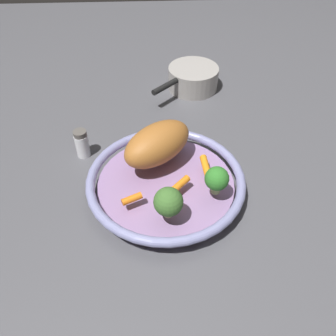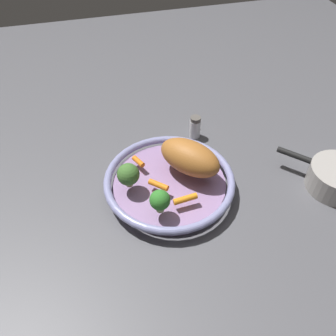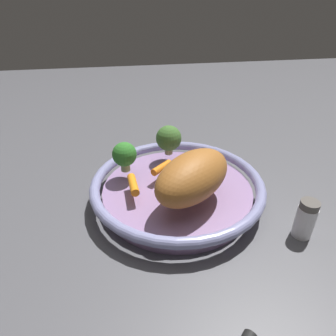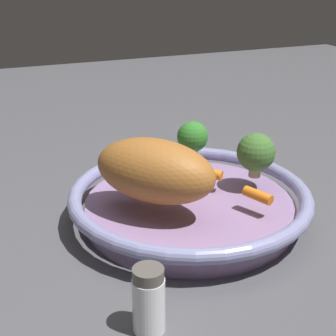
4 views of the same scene
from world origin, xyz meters
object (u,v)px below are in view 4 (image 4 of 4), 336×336
(roast_chicken_piece, at_px, (155,170))
(baby_carrot_right, at_px, (204,172))
(broccoli_floret_edge, at_px, (257,153))
(salt_shaker, at_px, (149,300))
(baby_carrot_near_rim, at_px, (157,162))
(baby_carrot_back, at_px, (258,195))
(broccoli_floret_large, at_px, (192,137))
(serving_bowl, at_px, (190,202))

(roast_chicken_piece, bearing_deg, baby_carrot_right, 113.77)
(broccoli_floret_edge, distance_m, salt_shaker, 0.31)
(baby_carrot_near_rim, height_order, salt_shaker, salt_shaker)
(baby_carrot_back, xyz_separation_m, broccoli_floret_edge, (-0.07, 0.04, 0.03))
(baby_carrot_back, bearing_deg, broccoli_floret_large, -174.02)
(serving_bowl, height_order, roast_chicken_piece, roast_chicken_piece)
(broccoli_floret_large, bearing_deg, broccoli_floret_edge, 28.95)
(broccoli_floret_edge, xyz_separation_m, broccoli_floret_large, (-0.10, -0.05, -0.00))
(roast_chicken_piece, relative_size, baby_carrot_right, 3.15)
(baby_carrot_right, xyz_separation_m, broccoli_floret_large, (-0.07, 0.01, 0.03))
(broccoli_floret_edge, bearing_deg, serving_bowl, -91.03)
(serving_bowl, relative_size, roast_chicken_piece, 2.02)
(baby_carrot_back, distance_m, broccoli_floret_edge, 0.08)
(baby_carrot_right, bearing_deg, roast_chicken_piece, -66.23)
(serving_bowl, relative_size, broccoli_floret_large, 5.55)
(broccoli_floret_large, bearing_deg, roast_chicken_piece, -43.36)
(baby_carrot_back, distance_m, broccoli_floret_large, 0.17)
(roast_chicken_piece, relative_size, salt_shaker, 2.33)
(broccoli_floret_large, relative_size, salt_shaker, 0.85)
(roast_chicken_piece, bearing_deg, baby_carrot_near_rim, 157.73)
(roast_chicken_piece, distance_m, baby_carrot_back, 0.14)
(baby_carrot_back, relative_size, baby_carrot_right, 0.76)
(baby_carrot_right, height_order, salt_shaker, salt_shaker)
(serving_bowl, distance_m, baby_carrot_back, 0.10)
(baby_carrot_right, xyz_separation_m, broccoli_floret_edge, (0.03, 0.07, 0.03))
(broccoli_floret_edge, bearing_deg, baby_carrot_near_rim, -126.32)
(baby_carrot_near_rim, xyz_separation_m, baby_carrot_right, (0.06, 0.05, -0.00))
(broccoli_floret_large, bearing_deg, baby_carrot_near_rim, -80.10)
(roast_chicken_piece, bearing_deg, broccoli_floret_large, 136.64)
(salt_shaker, bearing_deg, broccoli_floret_large, 148.04)
(serving_bowl, xyz_separation_m, broccoli_floret_large, (-0.10, 0.05, 0.06))
(roast_chicken_piece, xyz_separation_m, broccoli_floret_edge, (-0.01, 0.16, -0.00))
(baby_carrot_near_rim, bearing_deg, broccoli_floret_edge, 53.68)
(broccoli_floret_edge, distance_m, broccoli_floret_large, 0.11)
(serving_bowl, distance_m, baby_carrot_right, 0.05)
(serving_bowl, distance_m, baby_carrot_near_rim, 0.09)
(roast_chicken_piece, relative_size, broccoli_floret_edge, 2.56)
(baby_carrot_near_rim, xyz_separation_m, broccoli_floret_large, (-0.01, 0.06, 0.03))
(roast_chicken_piece, height_order, baby_carrot_near_rim, roast_chicken_piece)
(serving_bowl, bearing_deg, roast_chicken_piece, -75.45)
(baby_carrot_near_rim, xyz_separation_m, salt_shaker, (0.28, -0.12, -0.02))
(broccoli_floret_edge, relative_size, broccoli_floret_large, 1.07)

